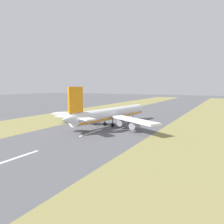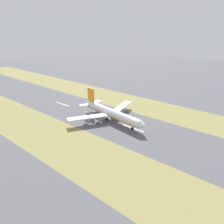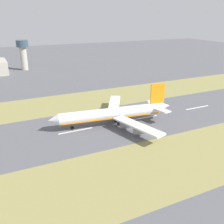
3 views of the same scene
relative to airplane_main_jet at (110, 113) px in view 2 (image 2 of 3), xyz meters
name	(u,v)px [view 2 (image 2 of 3)]	position (x,y,z in m)	size (l,w,h in m)	color
ground_plane	(107,119)	(0.77, -2.89, -6.02)	(800.00, 800.00, 0.00)	#56565B
grass_median_west	(139,105)	(-44.23, -2.89, -6.02)	(40.00, 600.00, 0.01)	olive
grass_median_east	(59,141)	(45.77, -2.89, -6.02)	(40.00, 600.00, 0.01)	olive
centreline_dash_near	(62,104)	(0.77, -58.11, -6.01)	(1.20, 18.00, 0.01)	silver
centreline_dash_mid	(93,114)	(0.77, -18.11, -6.01)	(1.20, 18.00, 0.01)	silver
centreline_dash_far	(133,128)	(0.77, 21.89, -6.01)	(1.20, 18.00, 0.01)	silver
airplane_main_jet	(110,113)	(0.00, 0.00, 0.00)	(63.55, 67.13, 20.20)	white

